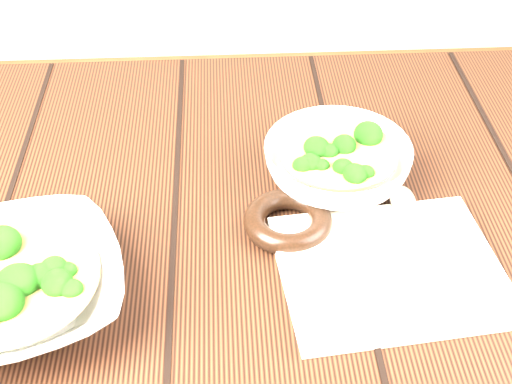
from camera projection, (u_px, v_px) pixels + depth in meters
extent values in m
cube|color=#351C0F|center=(193.00, 250.00, 0.81)|extent=(1.20, 0.80, 0.04)
cube|color=#351C0F|center=(495.00, 253.00, 1.34)|extent=(0.07, 0.07, 0.71)
imported|color=silver|center=(14.00, 290.00, 0.70)|extent=(0.27, 0.27, 0.05)
cylinder|color=olive|center=(10.00, 278.00, 0.69)|extent=(0.17, 0.17, 0.00)
ellipsoid|color=#266D18|center=(31.00, 268.00, 0.70)|extent=(0.03, 0.03, 0.03)
ellipsoid|color=#266D18|center=(29.00, 249.00, 0.72)|extent=(0.03, 0.03, 0.03)
ellipsoid|color=#266D18|center=(1.00, 318.00, 0.65)|extent=(0.03, 0.03, 0.03)
ellipsoid|color=#266D18|center=(31.00, 286.00, 0.68)|extent=(0.03, 0.03, 0.03)
imported|color=silver|center=(337.00, 165.00, 0.86)|extent=(0.23, 0.23, 0.06)
cylinder|color=olive|center=(338.00, 153.00, 0.85)|extent=(0.14, 0.14, 0.00)
ellipsoid|color=#266D18|center=(352.00, 146.00, 0.85)|extent=(0.03, 0.03, 0.02)
ellipsoid|color=#266D18|center=(344.00, 136.00, 0.86)|extent=(0.03, 0.03, 0.02)
ellipsoid|color=#266D18|center=(317.00, 133.00, 0.87)|extent=(0.03, 0.03, 0.02)
ellipsoid|color=#266D18|center=(320.00, 148.00, 0.84)|extent=(0.03, 0.03, 0.02)
ellipsoid|color=#266D18|center=(320.00, 162.00, 0.82)|extent=(0.03, 0.03, 0.02)
ellipsoid|color=#266D18|center=(347.00, 173.00, 0.81)|extent=(0.03, 0.03, 0.02)
ellipsoid|color=#266D18|center=(357.00, 156.00, 0.83)|extent=(0.03, 0.03, 0.02)
torus|color=black|center=(288.00, 221.00, 0.80)|extent=(0.12, 0.12, 0.02)
cube|color=beige|center=(390.00, 269.00, 0.75)|extent=(0.25, 0.21, 0.01)
cylinder|color=#BAB4A4|center=(378.00, 267.00, 0.74)|extent=(0.02, 0.15, 0.01)
ellipsoid|color=#BAB4A4|center=(358.00, 211.00, 0.81)|extent=(0.03, 0.06, 0.01)
cylinder|color=#BAB4A4|center=(412.00, 255.00, 0.76)|extent=(0.02, 0.15, 0.01)
ellipsoid|color=#BAB4A4|center=(403.00, 201.00, 0.82)|extent=(0.04, 0.06, 0.01)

